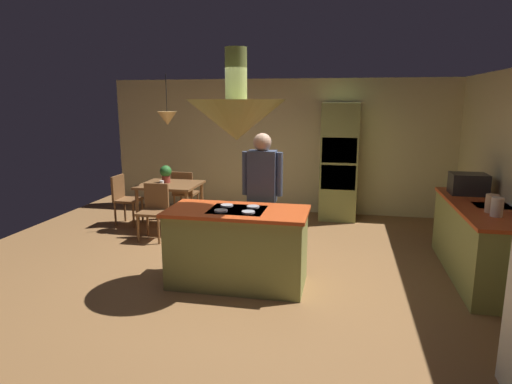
{
  "coord_description": "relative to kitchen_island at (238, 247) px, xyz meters",
  "views": [
    {
      "loc": [
        1.2,
        -4.98,
        2.15
      ],
      "look_at": [
        0.1,
        0.4,
        1.0
      ],
      "focal_mm": 30.75,
      "sensor_mm": 36.0,
      "label": 1
    }
  ],
  "objects": [
    {
      "name": "microwave_on_counter",
      "position": [
        2.84,
        1.45,
        0.59
      ],
      "size": [
        0.46,
        0.36,
        0.28
      ],
      "primitive_type": "cube",
      "color": "#232326",
      "rests_on": "counter_run_right"
    },
    {
      "name": "chair_by_back_wall",
      "position": [
        -1.7,
        2.76,
        0.04
      ],
      "size": [
        0.4,
        0.4,
        0.87
      ],
      "rotation": [
        0.0,
        0.0,
        3.14
      ],
      "color": "brown",
      "rests_on": "ground"
    },
    {
      "name": "wall_back",
      "position": [
        0.0,
        3.65,
        0.81
      ],
      "size": [
        6.8,
        0.1,
        2.55
      ],
      "primitive_type": "cube",
      "color": "beige",
      "rests_on": "ground"
    },
    {
      "name": "cup_on_table",
      "position": [
        -1.75,
        1.88,
        0.34
      ],
      "size": [
        0.07,
        0.07,
        0.09
      ],
      "primitive_type": "cylinder",
      "color": "white",
      "rests_on": "dining_table"
    },
    {
      "name": "oven_tower",
      "position": [
        1.1,
        3.24,
        0.59
      ],
      "size": [
        0.66,
        0.62,
        2.11
      ],
      "color": "#8C934C",
      "rests_on": "ground"
    },
    {
      "name": "chair_at_corner",
      "position": [
        -2.57,
        2.1,
        0.04
      ],
      "size": [
        0.4,
        0.4,
        0.87
      ],
      "rotation": [
        0.0,
        0.0,
        1.57
      ],
      "color": "brown",
      "rests_on": "ground"
    },
    {
      "name": "counter_run_right",
      "position": [
        2.84,
        0.8,
        0.01
      ],
      "size": [
        0.73,
        2.19,
        0.91
      ],
      "color": "#8C934C",
      "rests_on": "ground"
    },
    {
      "name": "ground",
      "position": [
        0.0,
        0.2,
        -0.46
      ],
      "size": [
        8.16,
        8.16,
        0.0
      ],
      "primitive_type": "plane",
      "color": "olive"
    },
    {
      "name": "chair_facing_island",
      "position": [
        -1.7,
        1.44,
        0.04
      ],
      "size": [
        0.4,
        0.4,
        0.87
      ],
      "color": "brown",
      "rests_on": "ground"
    },
    {
      "name": "kitchen_island",
      "position": [
        0.0,
        0.0,
        0.0
      ],
      "size": [
        1.64,
        0.82,
        0.93
      ],
      "color": "#8C934C",
      "rests_on": "ground"
    },
    {
      "name": "dining_table",
      "position": [
        -1.7,
        2.1,
        0.19
      ],
      "size": [
        0.98,
        0.89,
        0.76
      ],
      "color": "brown",
      "rests_on": "ground"
    },
    {
      "name": "canister_sugar",
      "position": [
        2.84,
        0.44,
        0.55
      ],
      "size": [
        0.14,
        0.14,
        0.21
      ],
      "primitive_type": "cylinder",
      "color": "#E0B78C",
      "rests_on": "counter_run_right"
    },
    {
      "name": "canister_flour",
      "position": [
        2.84,
        0.26,
        0.56
      ],
      "size": [
        0.13,
        0.13,
        0.21
      ],
      "primitive_type": "cylinder",
      "color": "silver",
      "rests_on": "counter_run_right"
    },
    {
      "name": "pendant_light_over_table",
      "position": [
        -1.7,
        2.1,
        1.4
      ],
      "size": [
        0.32,
        0.32,
        0.82
      ],
      "color": "#E0B266"
    },
    {
      "name": "potted_plant_on_table",
      "position": [
        -1.8,
        2.18,
        0.47
      ],
      "size": [
        0.2,
        0.2,
        0.3
      ],
      "color": "#99382D",
      "rests_on": "dining_table"
    },
    {
      "name": "range_hood",
      "position": [
        0.0,
        0.0,
        1.5
      ],
      "size": [
        1.1,
        1.1,
        1.0
      ],
      "color": "#8C934C"
    },
    {
      "name": "person_at_island",
      "position": [
        0.17,
        0.68,
        0.55
      ],
      "size": [
        0.53,
        0.23,
        1.75
      ],
      "color": "tan",
      "rests_on": "ground"
    }
  ]
}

